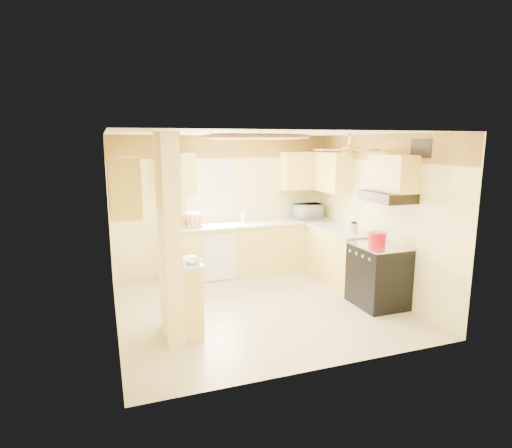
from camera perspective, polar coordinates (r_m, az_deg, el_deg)
name	(u,v)px	position (r m, az deg, el deg)	size (l,w,h in m)	color
floor	(259,306)	(6.43, 0.37, -10.87)	(4.00, 4.00, 0.00)	#C5AE88
ceiling	(259,133)	(5.97, 0.40, 11.99)	(4.00, 4.00, 0.00)	white
wall_back	(223,205)	(7.87, -4.39, 2.58)	(4.00, 4.00, 0.00)	#FFED9B
wall_front	(323,256)	(4.39, 8.98, -4.26)	(4.00, 4.00, 0.00)	#FFED9B
wall_left	(111,233)	(5.72, -18.77, -1.15)	(3.80, 3.80, 0.00)	#FFED9B
wall_right	(378,215)	(7.01, 15.92, 1.16)	(3.80, 3.80, 0.00)	#FFED9B
wallpaper_border	(223,147)	(7.76, -4.46, 10.24)	(4.00, 0.02, 0.40)	gold
partition_column	(169,238)	(5.23, -11.51, -1.88)	(0.20, 0.70, 2.50)	#FFED9B
partition_ledge	(189,299)	(5.50, -8.89, -9.88)	(0.25, 0.55, 0.90)	#EDD064
ledge_top	(188,263)	(5.35, -9.03, -5.16)	(0.28, 0.58, 0.04)	silver
lower_cabinets_back	(254,249)	(7.89, -0.21, -3.29)	(3.00, 0.60, 0.90)	#EDD064
lower_cabinets_right	(339,256)	(7.51, 11.07, -4.24)	(0.60, 1.40, 0.90)	#EDD064
countertop_back	(255,224)	(7.78, -0.19, 0.05)	(3.04, 0.64, 0.04)	silver
countertop_right	(340,230)	(7.40, 11.13, -0.73)	(0.64, 1.44, 0.04)	silver
dishwasher_panel	(219,258)	(7.39, -4.90, -4.48)	(0.58, 0.02, 0.80)	white
window	(210,189)	(7.75, -6.18, 4.66)	(0.92, 0.02, 1.02)	white
upper_cab_back_left	(177,174)	(7.45, -10.45, 6.60)	(0.60, 0.35, 0.70)	#EDD064
upper_cab_back_right	(304,171)	(8.19, 6.47, 7.09)	(0.90, 0.35, 0.70)	#EDD064
upper_cab_right	(330,172)	(7.90, 9.81, 6.86)	(0.35, 1.00, 0.70)	#EDD064
upper_cab_left_wall	(124,187)	(5.39, -17.24, 4.69)	(0.35, 0.75, 0.70)	#EDD064
upper_cab_over_stove	(393,173)	(6.39, 17.83, 6.47)	(0.35, 0.76, 0.52)	#EDD064
stove	(378,275)	(6.57, 15.99, -6.57)	(0.68, 0.77, 0.92)	black
range_hood	(387,197)	(6.37, 17.05, 3.52)	(0.50, 0.76, 0.14)	black
poster_menu	(177,188)	(5.15, -10.53, 4.73)	(0.02, 0.42, 0.57)	black
poster_nashville	(179,242)	(5.26, -10.28, -2.32)	(0.02, 0.42, 0.57)	black
ceiling_light_panel	(254,137)	(6.48, -0.31, 11.52)	(1.35, 0.95, 0.06)	brown
ceiling_fan	(349,150)	(5.78, 12.35, 9.66)	(1.15, 1.15, 0.26)	gold
vent_grate	(421,148)	(6.20, 21.16, 9.38)	(0.02, 0.40, 0.25)	black
microwave	(308,211)	(8.21, 6.88, 1.70)	(0.52, 0.35, 0.29)	white
bowl	(193,261)	(5.24, -8.43, -4.95)	(0.22, 0.22, 0.05)	white
dutch_oven	(377,238)	(6.48, 15.86, -1.81)	(0.27, 0.27, 0.18)	red
kettle	(354,228)	(6.96, 12.94, -0.56)	(0.13, 0.13, 0.20)	silver
dish_rack	(188,222)	(7.46, -9.04, 0.28)	(0.44, 0.33, 0.24)	#D6AF7B
utensil_crock	(244,218)	(7.86, -1.64, 0.83)	(0.11, 0.11, 0.21)	white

